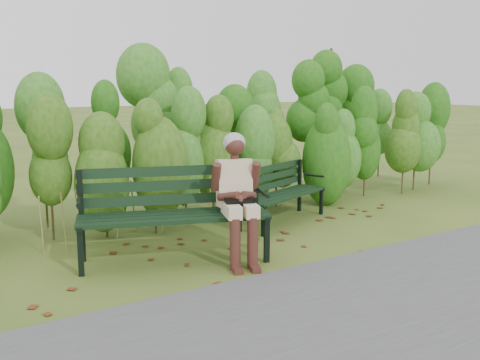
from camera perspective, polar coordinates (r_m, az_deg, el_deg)
ground at (r=6.91m, az=1.61°, el=-6.56°), size 80.00×80.00×0.00m
footpath at (r=5.35m, az=15.52°, el=-11.86°), size 60.00×2.50×0.01m
hedge_band at (r=8.25m, az=-5.80°, el=4.99°), size 11.04×1.67×2.42m
leaf_litter at (r=6.74m, az=1.55°, el=-6.95°), size 5.65×2.15×0.01m
bench_left at (r=6.26m, az=-6.86°, el=-2.63°), size 2.16×1.33×1.03m
bench_right at (r=7.93m, az=3.90°, el=-0.92°), size 1.68×1.03×0.80m
seated_woman at (r=6.13m, az=-0.30°, el=-0.90°), size 0.62×0.85×1.41m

